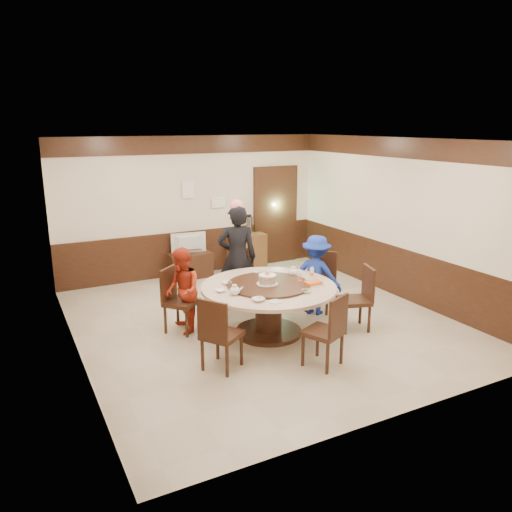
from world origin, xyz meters
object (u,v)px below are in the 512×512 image
person_blue (316,275)px  shrimp_platter (313,284)px  person_red (182,291)px  side_cabinet (247,251)px  television (189,243)px  banquet_table (269,300)px  birthday_cake (267,279)px  tv_stand (190,265)px  thermos (249,225)px  person_standing (237,258)px

person_blue → shrimp_platter: person_blue is taller
person_red → side_cabinet: bearing=144.0°
person_blue → side_cabinet: size_ratio=1.63×
television → banquet_table: bearing=97.3°
birthday_cake → television: size_ratio=0.44×
tv_stand → thermos: size_ratio=2.24×
banquet_table → person_standing: (0.05, 1.17, 0.35)m
television → side_cabinet: (1.29, 0.03, -0.33)m
person_red → thermos: (2.41, 2.60, 0.30)m
person_standing → person_red: 1.28m
banquet_table → person_standing: person_standing is taller
person_standing → person_blue: person_standing is taller
person_standing → side_cabinet: 2.45m
person_standing → side_cabinet: person_standing is taller
person_red → shrimp_platter: (1.67, -0.94, 0.14)m
side_cabinet → person_standing: bearing=-119.9°
person_blue → shrimp_platter: (-0.51, -0.68, 0.12)m
shrimp_platter → thermos: (0.74, 3.54, 0.16)m
birthday_cake → thermos: thermos is taller
person_standing → thermos: person_standing is taller
birthday_cake → person_standing: bearing=86.4°
person_blue → tv_stand: 3.08m
person_standing → television: bearing=-64.7°
tv_stand → banquet_table: bearing=-89.1°
banquet_table → person_red: bearing=149.5°
person_blue → birthday_cake: person_blue is taller
television → tv_stand: bearing=-0.0°
side_cabinet → person_blue: bearing=-93.1°
person_standing → tv_stand: (-0.10, 2.05, -0.63)m
television → thermos: thermos is taller
thermos → person_red: bearing=-132.7°
banquet_table → person_blue: 1.16m
person_blue → tv_stand: person_blue is taller
tv_stand → television: 0.45m
tv_stand → side_cabinet: (1.29, 0.03, 0.12)m
tv_stand → person_red: bearing=-112.1°
birthday_cake → thermos: size_ratio=0.82×
person_red → person_blue: person_blue is taller
person_red → tv_stand: (1.05, 2.57, -0.39)m
television → person_red: bearing=74.3°
person_blue → tv_stand: (-1.14, 2.84, -0.40)m
person_red → side_cabinet: 3.51m
birthday_cake → shrimp_platter: (0.60, -0.29, -0.07)m
television → thermos: (1.36, 0.03, 0.24)m
person_standing → tv_stand: bearing=-64.7°
television → person_standing: bearing=99.2°
banquet_table → tv_stand: 3.23m
person_blue → thermos: 2.89m
person_standing → tv_stand: 2.15m
birthday_cake → person_red: bearing=148.6°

